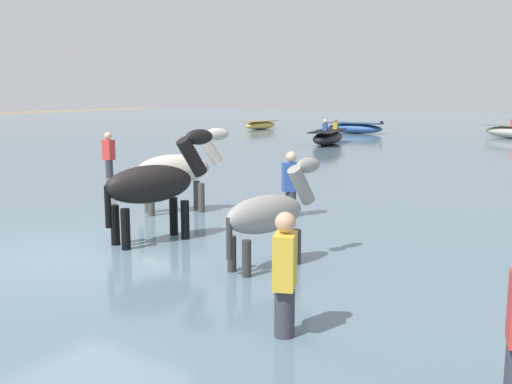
% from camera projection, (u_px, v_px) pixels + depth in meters
% --- Properties ---
extents(ground_plane, '(120.00, 120.00, 0.00)m').
position_uv_depth(ground_plane, '(80.00, 280.00, 8.88)').
color(ground_plane, '#84755B').
extents(water_surface, '(90.00, 90.00, 0.39)m').
position_uv_depth(water_surface, '(363.00, 182.00, 16.99)').
color(water_surface, slate).
rests_on(water_surface, ground).
extents(horse_lead_pinto, '(1.33, 1.70, 2.02)m').
position_uv_depth(horse_lead_pinto, '(178.00, 171.00, 11.72)').
color(horse_lead_pinto, beige).
rests_on(horse_lead_pinto, ground).
extents(horse_trailing_black, '(0.93, 1.96, 2.13)m').
position_uv_depth(horse_trailing_black, '(154.00, 187.00, 9.45)').
color(horse_trailing_black, black).
rests_on(horse_trailing_black, ground).
extents(horse_flank_grey, '(0.76, 1.69, 1.83)m').
position_uv_depth(horse_flank_grey, '(269.00, 217.00, 8.10)').
color(horse_flank_grey, gray).
rests_on(horse_flank_grey, ground).
extents(boat_far_inshore, '(1.86, 3.60, 1.09)m').
position_uv_depth(boat_far_inshore, '(328.00, 137.00, 26.26)').
color(boat_far_inshore, black).
rests_on(boat_far_inshore, water_surface).
extents(boat_near_port, '(1.17, 2.55, 0.50)m').
position_uv_depth(boat_near_port, '(260.00, 125.00, 36.11)').
color(boat_near_port, gold).
rests_on(boat_near_port, water_surface).
extents(boat_mid_outer, '(3.21, 1.16, 0.71)m').
position_uv_depth(boat_mid_outer, '(355.00, 128.00, 32.77)').
color(boat_mid_outer, '#28518E').
rests_on(boat_mid_outer, water_surface).
extents(person_wading_mid, '(0.31, 0.37, 1.63)m').
position_uv_depth(person_wading_mid, '(285.00, 289.00, 5.82)').
color(person_wading_mid, '#383842').
rests_on(person_wading_mid, ground).
extents(person_onlooker_left, '(0.33, 0.22, 1.63)m').
position_uv_depth(person_onlooker_left, '(109.00, 160.00, 16.36)').
color(person_onlooker_left, '#383842').
rests_on(person_onlooker_left, ground).
extents(person_wading_close, '(0.37, 0.37, 1.63)m').
position_uv_depth(person_wading_close, '(291.00, 192.00, 11.33)').
color(person_wading_close, '#383842').
rests_on(person_wading_close, ground).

